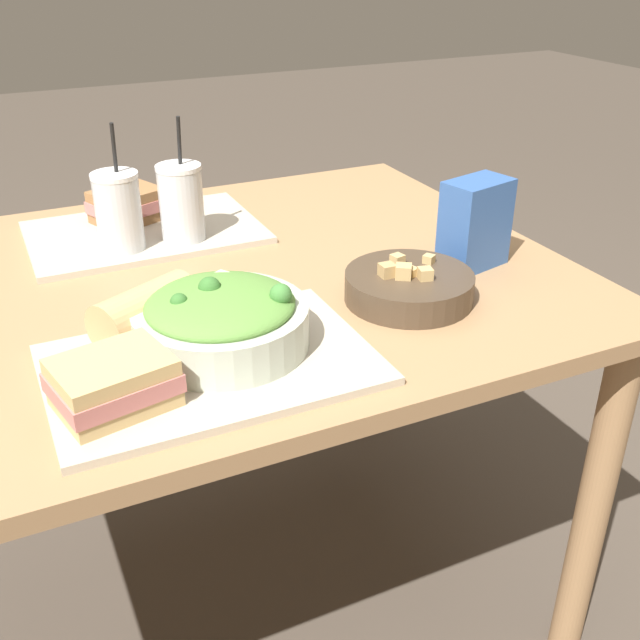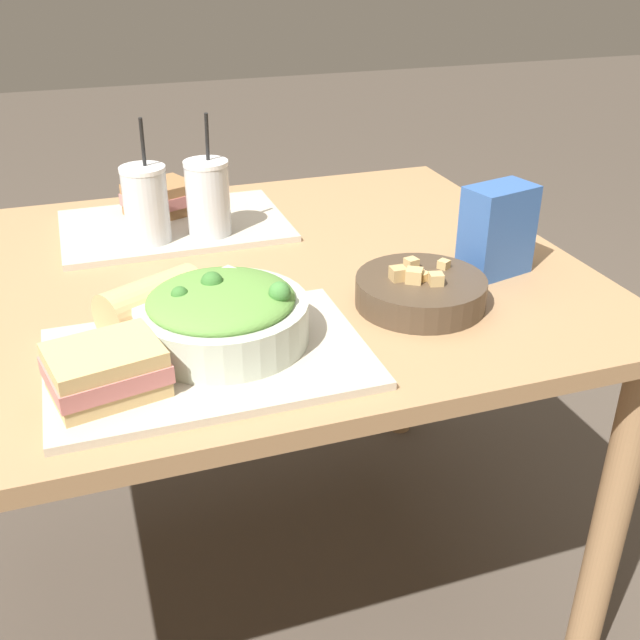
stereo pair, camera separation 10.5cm
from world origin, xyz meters
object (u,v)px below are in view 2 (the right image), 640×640
Objects in this scene: soup_bowl at (420,290)px; sandwich_far at (160,199)px; drink_cup_red at (208,200)px; drink_cup_dark at (146,207)px; sandwich_near at (106,370)px; chip_bag at (497,230)px; baguette_near at (153,303)px; salad_bowl at (222,313)px.

sandwich_far is (-0.33, 0.53, 0.02)m from soup_bowl.
drink_cup_red reaches higher than sandwich_far.
drink_cup_dark reaches higher than soup_bowl.
sandwich_near is 0.70m from chip_bag.
drink_cup_dark is (-0.04, -0.14, 0.03)m from sandwich_far.
drink_cup_dark is (-0.38, 0.39, 0.05)m from soup_bowl.
sandwich_far is 1.02× the size of chip_bag.
baguette_near reaches higher than sandwich_far.
baguette_near is at bearing 139.71° from salad_bowl.
soup_bowl is at bearing -79.87° from sandwich_far.
drink_cup_dark is 0.12m from drink_cup_red.
drink_cup_dark is at bearing -128.79° from sandwich_far.
drink_cup_dark reaches higher than salad_bowl.
chip_bag is at bearing -114.28° from baguette_near.
salad_bowl is 0.43m from drink_cup_red.
baguette_near is 0.59m from chip_bag.
salad_bowl is 0.11m from baguette_near.
soup_bowl is 0.62m from sandwich_far.
sandwich_near is at bearing -103.04° from drink_cup_dark.
sandwich_far is (-0.01, 0.56, -0.01)m from salad_bowl.
drink_cup_dark and drink_cup_red have the same top height.
salad_bowl is 0.51m from chip_bag.
salad_bowl is at bearing 14.67° from sandwich_near.
drink_cup_red reaches higher than sandwich_near.
sandwich_near is at bearing 125.39° from baguette_near.
drink_cup_dark is at bearing -33.70° from baguette_near.
sandwich_near is 0.52m from drink_cup_dark.
chip_bag is (0.51, -0.45, 0.03)m from sandwich_far.
drink_cup_red is 0.54m from chip_bag.
sandwich_far is at bearing 122.41° from soup_bowl.
sandwich_near is at bearing -114.72° from drink_cup_red.
drink_cup_red is (0.12, 0.00, -0.00)m from drink_cup_dark.
sandwich_far is 0.15m from drink_cup_dark.
sandwich_far is (0.16, 0.65, -0.00)m from sandwich_near.
sandwich_far is at bearing 64.01° from sandwich_near.
salad_bowl is 0.56m from sandwich_far.
drink_cup_red is (0.15, 0.35, 0.03)m from baguette_near.
chip_bag reaches higher than baguette_near.
sandwich_far is at bearing -36.80° from baguette_near.
soup_bowl is 1.29× the size of sandwich_near.
soup_bowl is 0.54m from drink_cup_dark.
drink_cup_dark is 1.48× the size of chip_bag.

